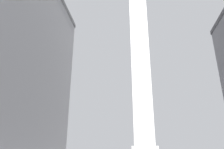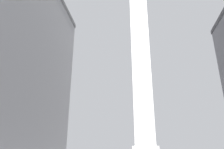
% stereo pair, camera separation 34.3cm
% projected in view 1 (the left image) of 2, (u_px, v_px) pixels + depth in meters
% --- Properties ---
extents(obelisk, '(7.33, 7.33, 78.66)m').
position_uv_depth(obelisk, '(139.00, 44.00, 74.76)').
color(obelisk, silver).
rests_on(obelisk, ground_plane).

